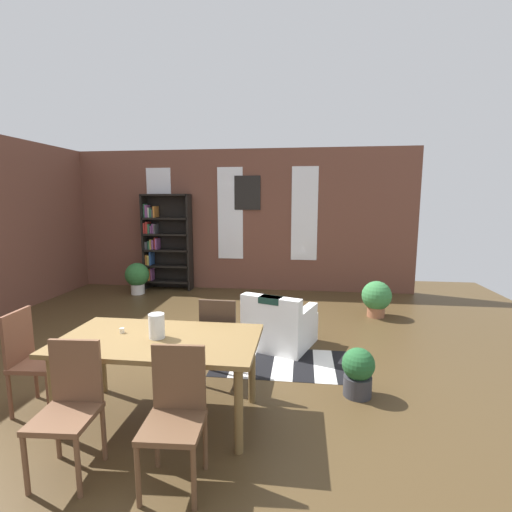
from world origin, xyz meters
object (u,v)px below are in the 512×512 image
object	(u,v)px
dining_chair_far_right	(220,337)
dining_table	(159,347)
bookshelf_tall	(164,241)
potted_plant_by_shelf	(377,297)
dining_chair_head_left	(32,357)
vase_on_table	(157,326)
armchair_white	(279,326)
dining_chair_near_left	(70,404)
potted_plant_corner	(137,276)
dining_chair_near_right	(175,412)
potted_plant_window	(358,371)

from	to	relation	value
dining_chair_far_right	dining_table	bearing A→B (deg)	-119.28
bookshelf_tall	potted_plant_by_shelf	xyz separation A→B (m)	(4.27, -1.46, -0.73)
dining_chair_head_left	bookshelf_tall	xyz separation A→B (m)	(-0.53, 4.73, 0.55)
vase_on_table	armchair_white	world-z (taller)	vase_on_table
armchair_white	dining_chair_near_left	bearing A→B (deg)	-118.41
potted_plant_corner	bookshelf_tall	bearing A→B (deg)	51.43
dining_table	bookshelf_tall	distance (m)	5.06
dining_table	dining_chair_near_left	distance (m)	0.82
vase_on_table	dining_table	bearing A→B (deg)	0.00
dining_chair_near_right	armchair_white	size ratio (longest dim) A/B	0.93
potted_plant_corner	armchair_white	bearing A→B (deg)	-37.63
dining_table	potted_plant_by_shelf	xyz separation A→B (m)	(2.49, 3.26, -0.34)
dining_table	armchair_white	world-z (taller)	dining_table
vase_on_table	dining_chair_near_left	world-z (taller)	vase_on_table
dining_chair_near_left	dining_chair_far_right	size ratio (longest dim) A/B	1.00
armchair_white	vase_on_table	bearing A→B (deg)	-118.30
dining_chair_near_left	armchair_white	distance (m)	2.84
dining_chair_near_right	potted_plant_corner	xyz separation A→B (m)	(-2.58, 4.90, -0.14)
dining_table	dining_chair_near_right	bearing A→B (deg)	-60.86
vase_on_table	potted_plant_window	xyz separation A→B (m)	(1.83, 0.62, -0.61)
bookshelf_tall	armchair_white	xyz separation A→B (m)	(2.72, -2.94, -0.79)
dining_chair_near_right	dining_chair_head_left	bearing A→B (deg)	157.09
dining_table	potted_plant_by_shelf	distance (m)	4.12
potted_plant_corner	potted_plant_window	bearing A→B (deg)	-41.89
dining_chair_near_right	bookshelf_tall	bearing A→B (deg)	111.72
dining_table	dining_chair_head_left	world-z (taller)	dining_chair_head_left
dining_chair_near_right	bookshelf_tall	size ratio (longest dim) A/B	0.46
vase_on_table	dining_chair_near_left	size ratio (longest dim) A/B	0.23
dining_chair_head_left	armchair_white	distance (m)	2.84
armchair_white	potted_plant_window	bearing A→B (deg)	-53.53
dining_chair_near_left	dining_chair_near_right	size ratio (longest dim) A/B	1.00
potted_plant_by_shelf	potted_plant_corner	bearing A→B (deg)	168.62
potted_plant_window	potted_plant_corner	bearing A→B (deg)	138.11
vase_on_table	dining_chair_far_right	world-z (taller)	vase_on_table
potted_plant_corner	dining_chair_far_right	bearing A→B (deg)	-53.71
vase_on_table	dining_chair_far_right	distance (m)	0.88
dining_chair_near_left	bookshelf_tall	size ratio (longest dim) A/B	0.46
potted_plant_corner	dining_chair_near_left	bearing A→B (deg)	-69.94
dining_chair_near_left	armchair_white	world-z (taller)	dining_chair_near_left
vase_on_table	potted_plant_window	bearing A→B (deg)	18.65
dining_chair_near_right	dining_chair_head_left	distance (m)	1.77
dining_chair_near_left	vase_on_table	bearing A→B (deg)	61.31
dining_chair_head_left	potted_plant_corner	xyz separation A→B (m)	(-0.94, 4.21, -0.14)
dining_chair_far_right	bookshelf_tall	world-z (taller)	bookshelf_tall
dining_table	bookshelf_tall	world-z (taller)	bookshelf_tall
dining_chair_near_right	potted_plant_corner	distance (m)	5.54
dining_table	dining_chair_far_right	size ratio (longest dim) A/B	1.84
dining_chair_near_left	potted_plant_by_shelf	size ratio (longest dim) A/B	1.56
potted_plant_corner	potted_plant_by_shelf	bearing A→B (deg)	-11.38
dining_chair_far_right	potted_plant_corner	world-z (taller)	dining_chair_far_right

